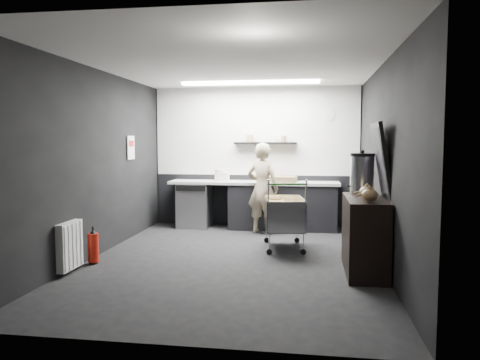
# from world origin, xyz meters

# --- Properties ---
(floor) EXTENTS (5.50, 5.50, 0.00)m
(floor) POSITION_xyz_m (0.00, 0.00, 0.00)
(floor) COLOR black
(floor) RESTS_ON ground
(ceiling) EXTENTS (5.50, 5.50, 0.00)m
(ceiling) POSITION_xyz_m (0.00, 0.00, 2.70)
(ceiling) COLOR silver
(ceiling) RESTS_ON wall_back
(wall_back) EXTENTS (5.50, 0.00, 5.50)m
(wall_back) POSITION_xyz_m (0.00, 2.75, 1.35)
(wall_back) COLOR black
(wall_back) RESTS_ON floor
(wall_front) EXTENTS (5.50, 0.00, 5.50)m
(wall_front) POSITION_xyz_m (0.00, -2.75, 1.35)
(wall_front) COLOR black
(wall_front) RESTS_ON floor
(wall_left) EXTENTS (0.00, 5.50, 5.50)m
(wall_left) POSITION_xyz_m (-2.00, 0.00, 1.35)
(wall_left) COLOR black
(wall_left) RESTS_ON floor
(wall_right) EXTENTS (0.00, 5.50, 5.50)m
(wall_right) POSITION_xyz_m (2.00, 0.00, 1.35)
(wall_right) COLOR black
(wall_right) RESTS_ON floor
(kitchen_wall_panel) EXTENTS (3.95, 0.02, 1.70)m
(kitchen_wall_panel) POSITION_xyz_m (0.00, 2.73, 1.85)
(kitchen_wall_panel) COLOR silver
(kitchen_wall_panel) RESTS_ON wall_back
(dado_panel) EXTENTS (3.95, 0.02, 1.00)m
(dado_panel) POSITION_xyz_m (0.00, 2.73, 0.50)
(dado_panel) COLOR black
(dado_panel) RESTS_ON wall_back
(floating_shelf) EXTENTS (1.20, 0.22, 0.04)m
(floating_shelf) POSITION_xyz_m (0.20, 2.62, 1.62)
(floating_shelf) COLOR black
(floating_shelf) RESTS_ON wall_back
(wall_clock) EXTENTS (0.20, 0.03, 0.20)m
(wall_clock) POSITION_xyz_m (1.40, 2.72, 2.15)
(wall_clock) COLOR silver
(wall_clock) RESTS_ON wall_back
(poster) EXTENTS (0.02, 0.30, 0.40)m
(poster) POSITION_xyz_m (-1.98, 1.30, 1.55)
(poster) COLOR white
(poster) RESTS_ON wall_left
(poster_red_band) EXTENTS (0.02, 0.22, 0.10)m
(poster_red_band) POSITION_xyz_m (-1.98, 1.30, 1.62)
(poster_red_band) COLOR red
(poster_red_band) RESTS_ON poster
(radiator) EXTENTS (0.10, 0.50, 0.60)m
(radiator) POSITION_xyz_m (-1.94, -0.90, 0.35)
(radiator) COLOR silver
(radiator) RESTS_ON wall_left
(ceiling_strip) EXTENTS (2.40, 0.20, 0.04)m
(ceiling_strip) POSITION_xyz_m (0.00, 1.85, 2.67)
(ceiling_strip) COLOR white
(ceiling_strip) RESTS_ON ceiling
(prep_counter) EXTENTS (3.20, 0.61, 0.90)m
(prep_counter) POSITION_xyz_m (0.14, 2.42, 0.46)
(prep_counter) COLOR black
(prep_counter) RESTS_ON floor
(person) EXTENTS (0.69, 0.56, 1.63)m
(person) POSITION_xyz_m (0.22, 1.97, 0.82)
(person) COLOR beige
(person) RESTS_ON floor
(shopping_cart) EXTENTS (0.70, 1.04, 1.07)m
(shopping_cart) POSITION_xyz_m (0.66, 0.84, 0.51)
(shopping_cart) COLOR silver
(shopping_cart) RESTS_ON floor
(sideboard) EXTENTS (0.54, 1.27, 1.90)m
(sideboard) POSITION_xyz_m (1.75, -0.27, 0.60)
(sideboard) COLOR black
(sideboard) RESTS_ON floor
(fire_extinguisher) EXTENTS (0.15, 0.15, 0.48)m
(fire_extinguisher) POSITION_xyz_m (-1.85, -0.44, 0.23)
(fire_extinguisher) COLOR #AE180B
(fire_extinguisher) RESTS_ON floor
(cardboard_box) EXTENTS (0.58, 0.46, 0.11)m
(cardboard_box) POSITION_xyz_m (0.53, 2.37, 0.95)
(cardboard_box) COLOR #8F744C
(cardboard_box) RESTS_ON prep_counter
(pink_tub) EXTENTS (0.22, 0.22, 0.22)m
(pink_tub) POSITION_xyz_m (-0.64, 2.42, 1.01)
(pink_tub) COLOR silver
(pink_tub) RESTS_ON prep_counter
(white_container) EXTENTS (0.21, 0.17, 0.16)m
(white_container) POSITION_xyz_m (-0.57, 2.37, 0.98)
(white_container) COLOR silver
(white_container) RESTS_ON prep_counter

